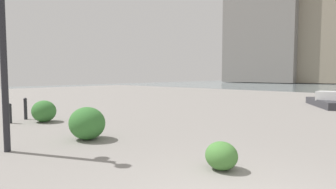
{
  "coord_description": "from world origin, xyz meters",
  "views": [
    {
      "loc": [
        -1.45,
        2.96,
        1.74
      ],
      "look_at": [
        6.65,
        -5.89,
        0.88
      ],
      "focal_mm": 29.67,
      "sensor_mm": 36.0,
      "label": 1
    }
  ],
  "objects": [
    {
      "name": "bollard_near",
      "position": [
        9.38,
        -0.48,
        0.38
      ],
      "size": [
        0.13,
        0.13,
        0.72
      ],
      "color": "#232328",
      "rests_on": "ground"
    },
    {
      "name": "building_annex",
      "position": [
        26.17,
        -61.23,
        12.73
      ],
      "size": [
        16.66,
        11.0,
        27.52
      ],
      "color": "gray",
      "rests_on": "ground"
    },
    {
      "name": "bollard_mid",
      "position": [
        9.86,
        -1.19,
        0.44
      ],
      "size": [
        0.13,
        0.13,
        0.85
      ],
      "color": "#232328",
      "rests_on": "ground"
    },
    {
      "name": "shrub_low",
      "position": [
        5.13,
        -1.01,
        0.44
      ],
      "size": [
        1.03,
        0.93,
        0.88
      ],
      "color": "#387533",
      "rests_on": "ground"
    },
    {
      "name": "lamppost",
      "position": [
        5.41,
        0.86,
        2.66
      ],
      "size": [
        0.98,
        0.28,
        3.98
      ],
      "color": "#232328",
      "rests_on": "ground"
    },
    {
      "name": "boat",
      "position": [
        2.11,
        -14.11,
        0.21
      ],
      "size": [
        3.36,
        4.19,
        0.95
      ],
      "color": "#333338",
      "rests_on": "ground"
    },
    {
      "name": "shrub_wide",
      "position": [
        8.77,
        -1.43,
        0.4
      ],
      "size": [
        0.93,
        0.84,
        0.79
      ],
      "color": "#387533",
      "rests_on": "ground"
    },
    {
      "name": "shrub_round",
      "position": [
        1.19,
        -1.37,
        0.26
      ],
      "size": [
        0.61,
        0.55,
        0.52
      ],
      "color": "#477F38",
      "rests_on": "ground"
    }
  ]
}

